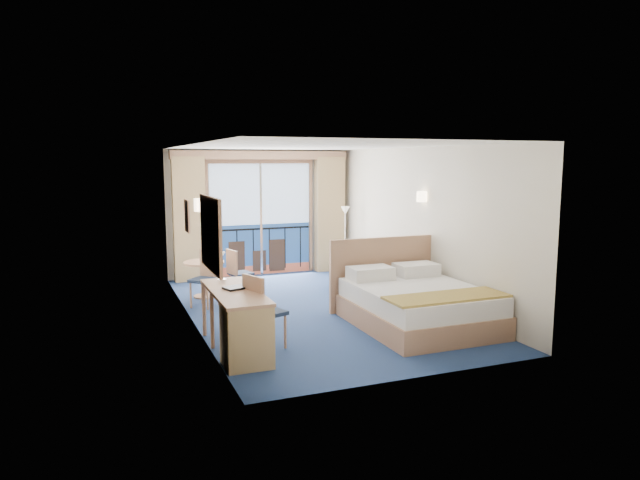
{
  "coord_description": "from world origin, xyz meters",
  "views": [
    {
      "loc": [
        -3.31,
        -8.66,
        2.47
      ],
      "look_at": [
        0.19,
        0.2,
        1.14
      ],
      "focal_mm": 32.0,
      "sensor_mm": 36.0,
      "label": 1
    }
  ],
  "objects_px": {
    "nightstand": "(413,288)",
    "desk_chair": "(261,308)",
    "round_table": "(204,270)",
    "table_chair_a": "(237,270)",
    "floor_lamp": "(345,223)",
    "table_chair_b": "(207,274)",
    "bed": "(416,303)",
    "armchair": "(359,267)",
    "desk": "(244,327)"
  },
  "relations": [
    {
      "from": "armchair",
      "to": "round_table",
      "type": "height_order",
      "value": "armchair"
    },
    {
      "from": "floor_lamp",
      "to": "table_chair_a",
      "type": "relative_size",
      "value": 1.71
    },
    {
      "from": "floor_lamp",
      "to": "table_chair_a",
      "type": "bearing_deg",
      "value": -157.55
    },
    {
      "from": "nightstand",
      "to": "armchair",
      "type": "bearing_deg",
      "value": 102.36
    },
    {
      "from": "bed",
      "to": "nightstand",
      "type": "distance_m",
      "value": 1.44
    },
    {
      "from": "bed",
      "to": "desk",
      "type": "bearing_deg",
      "value": -167.53
    },
    {
      "from": "nightstand",
      "to": "floor_lamp",
      "type": "distance_m",
      "value": 2.77
    },
    {
      "from": "floor_lamp",
      "to": "desk",
      "type": "xyz_separation_m",
      "value": [
        -3.36,
        -4.49,
        -0.68
      ]
    },
    {
      "from": "desk",
      "to": "table_chair_b",
      "type": "xyz_separation_m",
      "value": [
        0.09,
        2.95,
        0.1
      ]
    },
    {
      "from": "nightstand",
      "to": "round_table",
      "type": "bearing_deg",
      "value": 152.82
    },
    {
      "from": "floor_lamp",
      "to": "desk",
      "type": "distance_m",
      "value": 5.65
    },
    {
      "from": "armchair",
      "to": "desk_chair",
      "type": "height_order",
      "value": "desk_chair"
    },
    {
      "from": "armchair",
      "to": "floor_lamp",
      "type": "distance_m",
      "value": 1.36
    },
    {
      "from": "nightstand",
      "to": "desk",
      "type": "bearing_deg",
      "value": -151.77
    },
    {
      "from": "armchair",
      "to": "table_chair_b",
      "type": "distance_m",
      "value": 3.1
    },
    {
      "from": "floor_lamp",
      "to": "bed",
      "type": "bearing_deg",
      "value": -98.22
    },
    {
      "from": "table_chair_b",
      "to": "bed",
      "type": "bearing_deg",
      "value": 2.83
    },
    {
      "from": "armchair",
      "to": "table_chair_a",
      "type": "height_order",
      "value": "table_chair_a"
    },
    {
      "from": "round_table",
      "to": "desk_chair",
      "type": "bearing_deg",
      "value": -86.94
    },
    {
      "from": "floor_lamp",
      "to": "table_chair_b",
      "type": "bearing_deg",
      "value": -154.73
    },
    {
      "from": "armchair",
      "to": "floor_lamp",
      "type": "height_order",
      "value": "floor_lamp"
    },
    {
      "from": "table_chair_b",
      "to": "floor_lamp",
      "type": "bearing_deg",
      "value": 68.84
    },
    {
      "from": "nightstand",
      "to": "desk_chair",
      "type": "xyz_separation_m",
      "value": [
        -3.16,
        -1.49,
        0.32
      ]
    },
    {
      "from": "nightstand",
      "to": "round_table",
      "type": "height_order",
      "value": "round_table"
    },
    {
      "from": "floor_lamp",
      "to": "table_chair_b",
      "type": "distance_m",
      "value": 3.66
    },
    {
      "from": "desk_chair",
      "to": "table_chair_a",
      "type": "relative_size",
      "value": 1.15
    },
    {
      "from": "bed",
      "to": "table_chair_a",
      "type": "height_order",
      "value": "bed"
    },
    {
      "from": "desk",
      "to": "round_table",
      "type": "relative_size",
      "value": 2.36
    },
    {
      "from": "desk_chair",
      "to": "table_chair_b",
      "type": "height_order",
      "value": "desk_chair"
    },
    {
      "from": "desk",
      "to": "nightstand",
      "type": "bearing_deg",
      "value": 28.23
    },
    {
      "from": "armchair",
      "to": "table_chair_a",
      "type": "distance_m",
      "value": 2.45
    },
    {
      "from": "bed",
      "to": "table_chair_b",
      "type": "height_order",
      "value": "bed"
    },
    {
      "from": "bed",
      "to": "round_table",
      "type": "distance_m",
      "value": 3.98
    },
    {
      "from": "nightstand",
      "to": "desk",
      "type": "relative_size",
      "value": 0.28
    },
    {
      "from": "nightstand",
      "to": "table_chair_b",
      "type": "relative_size",
      "value": 0.51
    },
    {
      "from": "bed",
      "to": "floor_lamp",
      "type": "height_order",
      "value": "floor_lamp"
    },
    {
      "from": "round_table",
      "to": "table_chair_b",
      "type": "xyz_separation_m",
      "value": [
        -0.06,
        -0.64,
        0.05
      ]
    },
    {
      "from": "armchair",
      "to": "desk",
      "type": "bearing_deg",
      "value": 23.91
    },
    {
      "from": "desk",
      "to": "desk_chair",
      "type": "xyz_separation_m",
      "value": [
        0.32,
        0.38,
        0.12
      ]
    },
    {
      "from": "floor_lamp",
      "to": "round_table",
      "type": "relative_size",
      "value": 2.05
    },
    {
      "from": "floor_lamp",
      "to": "desk_chair",
      "type": "xyz_separation_m",
      "value": [
        -3.03,
        -4.11,
        -0.56
      ]
    },
    {
      "from": "desk_chair",
      "to": "table_chair_b",
      "type": "xyz_separation_m",
      "value": [
        -0.23,
        2.56,
        -0.02
      ]
    },
    {
      "from": "armchair",
      "to": "table_chair_b",
      "type": "height_order",
      "value": "table_chair_b"
    },
    {
      "from": "table_chair_a",
      "to": "table_chair_b",
      "type": "bearing_deg",
      "value": 110.19
    },
    {
      "from": "bed",
      "to": "armchair",
      "type": "height_order",
      "value": "bed"
    },
    {
      "from": "round_table",
      "to": "table_chair_a",
      "type": "bearing_deg",
      "value": -18.34
    },
    {
      "from": "table_chair_b",
      "to": "nightstand",
      "type": "bearing_deg",
      "value": 26.01
    },
    {
      "from": "armchair",
      "to": "table_chair_b",
      "type": "bearing_deg",
      "value": -15.18
    },
    {
      "from": "desk",
      "to": "table_chair_b",
      "type": "bearing_deg",
      "value": 88.25
    },
    {
      "from": "nightstand",
      "to": "desk_chair",
      "type": "relative_size",
      "value": 0.48
    }
  ]
}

